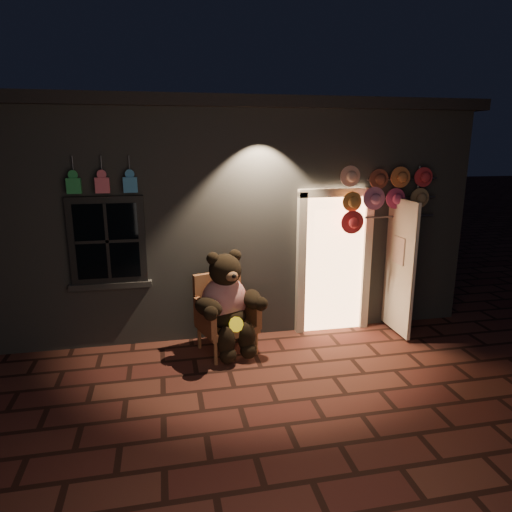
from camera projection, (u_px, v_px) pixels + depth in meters
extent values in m
plane|color=#5B2D22|center=(268.00, 384.00, 5.52)|extent=(60.00, 60.00, 0.00)
cube|color=slate|center=(222.00, 205.00, 8.92)|extent=(7.00, 5.00, 3.30)
cube|color=black|center=(221.00, 112.00, 8.50)|extent=(7.30, 5.30, 0.16)
cube|color=black|center=(108.00, 241.00, 6.16)|extent=(1.00, 0.10, 1.20)
cube|color=black|center=(107.00, 241.00, 6.13)|extent=(0.82, 0.06, 1.02)
cube|color=slate|center=(111.00, 285.00, 6.31)|extent=(1.10, 0.14, 0.08)
cube|color=#FFB372|center=(333.00, 263.00, 6.94)|extent=(0.92, 0.10, 2.10)
cube|color=beige|center=(301.00, 266.00, 6.80)|extent=(0.12, 0.12, 2.20)
cube|color=beige|center=(366.00, 262.00, 7.00)|extent=(0.12, 0.12, 2.20)
cube|color=beige|center=(337.00, 193.00, 6.63)|extent=(1.16, 0.12, 0.12)
cube|color=beige|center=(400.00, 267.00, 6.75)|extent=(0.05, 0.80, 2.00)
cube|color=green|center=(74.00, 186.00, 5.83)|extent=(0.18, 0.07, 0.20)
cylinder|color=#59595E|center=(73.00, 166.00, 5.83)|extent=(0.02, 0.02, 0.25)
cube|color=#E55E70|center=(102.00, 185.00, 5.90)|extent=(0.18, 0.07, 0.20)
cylinder|color=#59595E|center=(101.00, 165.00, 5.90)|extent=(0.02, 0.02, 0.25)
cube|color=#3888C6|center=(130.00, 185.00, 5.97)|extent=(0.18, 0.07, 0.20)
cylinder|color=#59595E|center=(129.00, 165.00, 5.96)|extent=(0.02, 0.02, 0.25)
cube|color=#A5693F|center=(227.00, 326.00, 6.29)|extent=(0.87, 0.83, 0.10)
cube|color=#A5693F|center=(218.00, 296.00, 6.46)|extent=(0.70, 0.29, 0.70)
cube|color=#A5693F|center=(205.00, 317.00, 6.07)|extent=(0.26, 0.60, 0.40)
cube|color=#A5693F|center=(249.00, 309.00, 6.38)|extent=(0.26, 0.60, 0.40)
cylinder|color=#A5693F|center=(216.00, 353.00, 5.96)|extent=(0.05, 0.05, 0.32)
cylinder|color=#A5693F|center=(256.00, 344.00, 6.25)|extent=(0.05, 0.05, 0.32)
cylinder|color=#A5693F|center=(199.00, 337.00, 6.44)|extent=(0.05, 0.05, 0.32)
cylinder|color=#A5693F|center=(238.00, 329.00, 6.73)|extent=(0.05, 0.05, 0.32)
ellipsoid|color=#AA1215|center=(224.00, 301.00, 6.24)|extent=(0.77, 0.69, 0.68)
ellipsoid|color=black|center=(227.00, 316.00, 6.22)|extent=(0.64, 0.59, 0.32)
sphere|color=black|center=(225.00, 270.00, 6.09)|extent=(0.55, 0.55, 0.44)
sphere|color=black|center=(213.00, 258.00, 6.00)|extent=(0.17, 0.17, 0.17)
sphere|color=black|center=(235.00, 256.00, 6.15)|extent=(0.17, 0.17, 0.17)
ellipsoid|color=brown|center=(232.00, 276.00, 5.93)|extent=(0.20, 0.17, 0.14)
ellipsoid|color=black|center=(208.00, 307.00, 5.90)|extent=(0.47, 0.50, 0.25)
ellipsoid|color=black|center=(252.00, 299.00, 6.21)|extent=(0.27, 0.46, 0.25)
ellipsoid|color=black|center=(226.00, 342.00, 5.96)|extent=(0.25, 0.25, 0.42)
ellipsoid|color=black|center=(246.00, 337.00, 6.11)|extent=(0.25, 0.25, 0.42)
sphere|color=black|center=(228.00, 355.00, 5.96)|extent=(0.23, 0.23, 0.23)
sphere|color=black|center=(249.00, 350.00, 6.10)|extent=(0.23, 0.23, 0.23)
cylinder|color=yellow|center=(236.00, 324.00, 5.98)|extent=(0.23, 0.14, 0.20)
cylinder|color=#59595E|center=(413.00, 248.00, 7.04)|extent=(0.04, 0.04, 2.50)
cylinder|color=#59595E|center=(402.00, 179.00, 6.71)|extent=(1.11, 0.03, 0.03)
cylinder|color=#59595E|center=(401.00, 198.00, 6.77)|extent=(1.11, 0.03, 0.03)
cylinder|color=#59595E|center=(399.00, 216.00, 6.84)|extent=(1.11, 0.03, 0.03)
cylinder|color=#F2B098|center=(351.00, 177.00, 6.47)|extent=(0.32, 0.11, 0.32)
cylinder|color=brown|center=(376.00, 177.00, 6.52)|extent=(0.32, 0.11, 0.32)
cylinder|color=#D5723A|center=(401.00, 176.00, 6.56)|extent=(0.32, 0.11, 0.32)
cylinder|color=red|center=(422.00, 176.00, 6.69)|extent=(0.32, 0.11, 0.32)
cylinder|color=#C5853E|center=(351.00, 200.00, 6.53)|extent=(0.32, 0.11, 0.32)
cylinder|color=#C26D99|center=(376.00, 200.00, 6.57)|extent=(0.32, 0.11, 0.32)
cylinder|color=#C33F74|center=(397.00, 198.00, 6.70)|extent=(0.32, 0.11, 0.32)
cylinder|color=#A08056|center=(421.00, 198.00, 6.74)|extent=(0.32, 0.11, 0.32)
cylinder|color=red|center=(351.00, 223.00, 6.58)|extent=(0.32, 0.11, 0.32)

